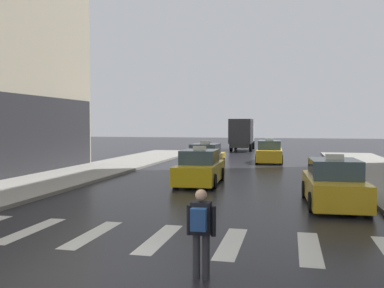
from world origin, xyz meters
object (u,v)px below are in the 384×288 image
pedestrian_with_backpack (201,226)px  taxi_third (206,158)px  taxi_second (200,169)px  box_truck (242,133)px  taxi_fourth (269,153)px  taxi_lead (334,185)px

pedestrian_with_backpack → taxi_third: bearing=100.9°
taxi_third → taxi_second: bearing=-81.3°
taxi_third → box_truck: size_ratio=0.60×
taxi_third → taxi_fourth: (3.61, 6.05, 0.00)m
taxi_second → pedestrian_with_backpack: 12.37m
taxi_fourth → box_truck: size_ratio=0.61×
taxi_lead → box_truck: 30.61m
taxi_lead → taxi_third: (-6.58, 10.24, 0.00)m
taxi_lead → taxi_second: 7.02m
taxi_third → box_truck: (0.10, 19.65, 1.13)m
taxi_fourth → pedestrian_with_backpack: size_ratio=2.78×
taxi_third → taxi_fourth: 7.05m
taxi_lead → pedestrian_with_backpack: 8.52m
taxi_lead → taxi_third: 12.18m
taxi_second → taxi_third: size_ratio=1.01×
taxi_second → taxi_fourth: bearing=77.5°
taxi_second → pedestrian_with_backpack: size_ratio=2.78×
pedestrian_with_backpack → box_truck: bearing=95.1°
taxi_second → taxi_fourth: same height
taxi_lead → taxi_third: same height
taxi_second → taxi_fourth: 12.43m
taxi_second → box_truck: size_ratio=0.60×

